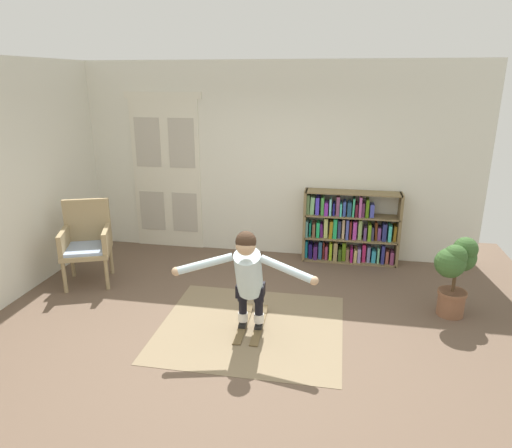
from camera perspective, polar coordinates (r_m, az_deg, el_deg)
ground_plane at (r=5.05m, az=-1.94°, el=-13.89°), size 7.20×7.20×0.00m
back_wall at (r=6.97m, az=2.56°, el=7.83°), size 6.00×0.10×2.90m
double_door at (r=7.39m, az=-11.07°, el=6.37°), size 1.22×0.05×2.45m
rug at (r=5.22m, az=-0.63°, el=-12.71°), size 2.01×1.81×0.01m
bookshelf at (r=6.93m, az=11.30°, el=-0.70°), size 1.40×0.30×1.08m
wicker_chair at (r=6.51m, az=-20.33°, el=-1.91°), size 0.78×0.78×1.10m
potted_plant at (r=5.70m, az=23.67°, el=-4.81°), size 0.50×0.54×0.93m
skis_pair at (r=5.24m, az=-0.58°, el=-12.36°), size 0.29×0.81×0.07m
person_skier at (r=4.76m, az=-0.97°, el=-6.10°), size 1.46×0.60×1.14m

